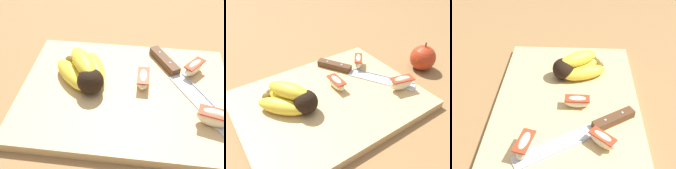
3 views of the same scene
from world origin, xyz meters
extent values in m
plane|color=olive|center=(0.00, 0.00, 0.00)|extent=(6.00, 6.00, 0.00)
cube|color=tan|center=(-0.01, 0.02, 0.01)|extent=(0.44, 0.33, 0.02)
sphere|color=black|center=(0.06, 0.03, 0.05)|extent=(0.05, 0.05, 0.05)
ellipsoid|color=yellow|center=(0.06, -0.03, 0.04)|extent=(0.08, 0.12, 0.04)
sphere|color=brown|center=(0.09, -0.07, 0.04)|extent=(0.02, 0.02, 0.02)
ellipsoid|color=yellow|center=(0.08, -0.01, 0.04)|extent=(0.09, 0.12, 0.04)
sphere|color=brown|center=(0.11, -0.06, 0.04)|extent=(0.02, 0.02, 0.02)
ellipsoid|color=yellow|center=(0.10, 0.00, 0.04)|extent=(0.10, 0.11, 0.04)
sphere|color=brown|center=(0.12, -0.05, 0.04)|extent=(0.02, 0.02, 0.02)
ellipsoid|color=yellow|center=(0.08, -0.01, 0.07)|extent=(0.09, 0.11, 0.04)
cube|color=silver|center=(-0.17, 0.03, 0.02)|extent=(0.12, 0.17, 0.00)
cube|color=#99999E|center=(-0.18, 0.02, 0.02)|extent=(0.09, 0.15, 0.00)
cube|color=#51331E|center=(-0.10, -0.09, 0.03)|extent=(0.07, 0.10, 0.02)
cylinder|color=#B2B2B7|center=(-0.08, -0.11, 0.04)|extent=(0.01, 0.01, 0.00)
cylinder|color=#B2B2B7|center=(-0.11, -0.07, 0.04)|extent=(0.01, 0.01, 0.00)
ellipsoid|color=#F4E5C1|center=(-0.05, -0.01, 0.03)|extent=(0.02, 0.06, 0.03)
cube|color=#B2381E|center=(-0.05, -0.01, 0.04)|extent=(0.03, 0.06, 0.00)
ellipsoid|color=#F4E5C1|center=(-0.18, 0.09, 0.04)|extent=(0.07, 0.04, 0.04)
cube|color=#B2381E|center=(-0.18, 0.09, 0.05)|extent=(0.06, 0.04, 0.00)
ellipsoid|color=#F4E5C1|center=(-0.16, -0.06, 0.04)|extent=(0.05, 0.06, 0.03)
cube|color=#B2381E|center=(-0.16, -0.06, 0.05)|extent=(0.05, 0.06, 0.00)
camera|label=1|loc=(-0.04, 0.46, 0.43)|focal=45.86mm
camera|label=2|loc=(0.21, 0.39, 0.38)|focal=36.81mm
camera|label=3|loc=(-0.51, 0.00, 0.46)|focal=44.13mm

